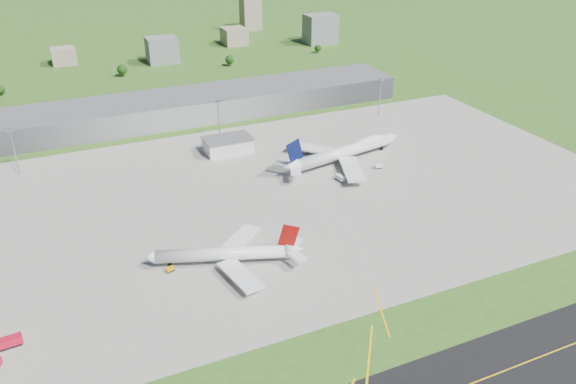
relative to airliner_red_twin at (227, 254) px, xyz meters
name	(u,v)px	position (x,y,z in m)	size (l,w,h in m)	color
ground	(189,125)	(25.69, 155.95, -4.58)	(1400.00, 1400.00, 0.00)	#39591B
apron	(267,197)	(35.69, 45.95, -4.54)	(360.00, 190.00, 0.08)	gray
terminal	(182,107)	(25.69, 170.95, 2.92)	(300.00, 42.00, 15.00)	gray
ops_building	(228,145)	(35.69, 105.95, -0.58)	(26.00, 16.00, 8.00)	silver
mast_west	(12,144)	(-74.31, 120.95, 13.12)	(3.50, 2.00, 25.90)	gray
mast_center	(219,114)	(35.69, 120.95, 13.12)	(3.50, 2.00, 25.90)	gray
mast_east	(380,91)	(145.69, 120.95, 13.12)	(3.50, 2.00, 25.90)	gray
airliner_red_twin	(227,254)	(0.00, 0.00, 0.00)	(60.81, 46.21, 17.21)	white
airliner_blue_quad	(346,151)	(91.18, 67.35, 1.26)	(80.13, 62.06, 21.04)	white
fire_truck	(10,342)	(-79.24, -15.55, -2.86)	(8.01, 3.65, 3.46)	red
tug_yellow	(170,269)	(-22.03, 4.26, -3.68)	(3.89, 2.96, 1.73)	orange
van_white_near	(340,178)	(76.48, 47.27, -3.16)	(3.56, 6.03, 2.84)	silver
van_white_far	(379,167)	(102.58, 51.72, -3.47)	(4.36, 2.48, 2.19)	white
bldg_cw	(64,56)	(-34.31, 345.95, 2.42)	(20.00, 18.00, 14.00)	gray
bldg_c	(162,50)	(45.69, 315.95, 6.42)	(26.00, 20.00, 22.00)	slate
bldg_ce	(234,36)	(125.69, 355.95, 3.42)	(22.00, 24.00, 16.00)	gray
bldg_e	(320,29)	(205.69, 325.95, 9.42)	(30.00, 22.00, 28.00)	slate
bldg_tall_e	(251,13)	(165.69, 415.95, 13.42)	(20.00, 18.00, 36.00)	gray
tree_w	(0,89)	(-84.31, 270.95, 0.28)	(6.75, 6.75, 8.25)	#382314
tree_c	(122,69)	(5.69, 285.95, 1.25)	(8.10, 8.10, 9.90)	#382314
tree_e	(230,60)	(95.69, 280.95, 0.93)	(7.65, 7.65, 9.35)	#382314
tree_far_e	(318,48)	(185.69, 290.95, -0.05)	(6.30, 6.30, 7.70)	#382314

